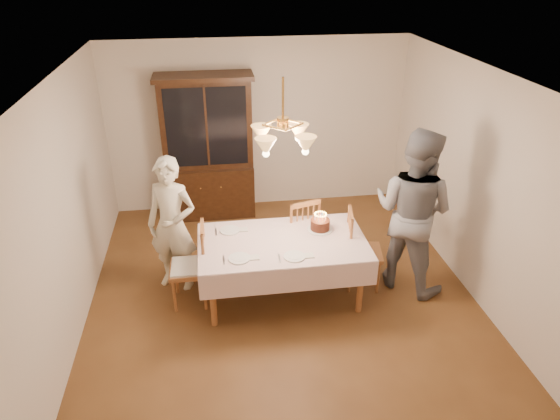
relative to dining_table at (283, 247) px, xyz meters
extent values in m
plane|color=#583519|center=(0.00, 0.00, -0.68)|extent=(5.00, 5.00, 0.00)
plane|color=white|center=(0.00, 0.00, 1.92)|extent=(5.00, 5.00, 0.00)
plane|color=beige|center=(0.00, 2.50, 0.62)|extent=(4.50, 0.00, 4.50)
plane|color=beige|center=(0.00, -2.50, 0.62)|extent=(4.50, 0.00, 4.50)
plane|color=beige|center=(-2.25, 0.00, 0.62)|extent=(0.00, 5.00, 5.00)
plane|color=beige|center=(2.25, 0.00, 0.62)|extent=(0.00, 5.00, 5.00)
cube|color=brown|center=(0.00, 0.00, 0.05)|extent=(1.80, 1.00, 0.04)
cube|color=#F0E1D0|center=(0.00, 0.00, 0.07)|extent=(1.90, 1.10, 0.01)
cylinder|color=brown|center=(-0.82, -0.42, -0.33)|extent=(0.07, 0.07, 0.71)
cylinder|color=brown|center=(0.82, -0.42, -0.33)|extent=(0.07, 0.07, 0.71)
cylinder|color=brown|center=(-0.82, 0.42, -0.33)|extent=(0.07, 0.07, 0.71)
cylinder|color=brown|center=(0.82, 0.42, -0.33)|extent=(0.07, 0.07, 0.71)
cube|color=black|center=(-0.78, 2.23, -0.28)|extent=(1.30, 0.50, 0.80)
cube|color=black|center=(-0.78, 2.28, 0.77)|extent=(1.30, 0.40, 1.30)
cube|color=black|center=(-0.78, 2.08, 0.77)|extent=(1.14, 0.01, 1.14)
cube|color=black|center=(-0.78, 2.23, 1.45)|extent=(1.38, 0.54, 0.06)
cube|color=brown|center=(0.30, 0.64, -0.23)|extent=(0.54, 0.53, 0.05)
cube|color=brown|center=(0.35, 0.46, 0.29)|extent=(0.39, 0.14, 0.06)
cylinder|color=brown|center=(0.42, 0.85, -0.47)|extent=(0.04, 0.04, 0.43)
cylinder|color=brown|center=(0.08, 0.75, -0.47)|extent=(0.04, 0.04, 0.43)
cylinder|color=brown|center=(0.52, 0.52, -0.47)|extent=(0.04, 0.04, 0.43)
cylinder|color=brown|center=(0.17, 0.43, -0.47)|extent=(0.04, 0.04, 0.43)
cube|color=brown|center=(-1.08, 0.05, -0.23)|extent=(0.43, 0.45, 0.05)
cube|color=brown|center=(-0.89, 0.05, 0.29)|extent=(0.04, 0.40, 0.06)
cylinder|color=brown|center=(-1.25, 0.23, -0.47)|extent=(0.04, 0.04, 0.43)
cylinder|color=brown|center=(-1.25, -0.13, -0.47)|extent=(0.04, 0.04, 0.43)
cylinder|color=brown|center=(-0.91, 0.23, -0.47)|extent=(0.04, 0.04, 0.43)
cylinder|color=brown|center=(-0.91, -0.13, -0.47)|extent=(0.04, 0.04, 0.43)
cube|color=beige|center=(-1.08, 0.05, -0.20)|extent=(0.39, 0.41, 0.03)
cube|color=brown|center=(1.01, 0.09, -0.23)|extent=(0.50, 0.51, 0.05)
cube|color=brown|center=(0.82, 0.13, 0.29)|extent=(0.11, 0.40, 0.06)
cylinder|color=brown|center=(1.14, -0.11, -0.47)|extent=(0.04, 0.04, 0.43)
cylinder|color=brown|center=(1.21, 0.24, -0.47)|extent=(0.04, 0.04, 0.43)
cylinder|color=brown|center=(0.80, -0.05, -0.47)|extent=(0.04, 0.04, 0.43)
cylinder|color=brown|center=(0.87, 0.30, -0.47)|extent=(0.04, 0.04, 0.43)
imported|color=#F0E8CA|center=(-1.24, 0.42, 0.15)|extent=(0.71, 0.60, 1.66)
imported|color=slate|center=(1.53, 0.05, 0.31)|extent=(1.21, 1.22, 2.00)
cylinder|color=white|center=(0.47, 0.18, 0.08)|extent=(0.30, 0.30, 0.01)
cylinder|color=#34150B|center=(0.47, 0.18, 0.15)|extent=(0.22, 0.22, 0.12)
cylinder|color=#598CD8|center=(0.54, 0.18, 0.25)|extent=(0.01, 0.01, 0.07)
sphere|color=#FFB23F|center=(0.54, 0.18, 0.29)|extent=(0.01, 0.01, 0.01)
cylinder|color=pink|center=(0.54, 0.21, 0.25)|extent=(0.01, 0.01, 0.07)
sphere|color=#FFB23F|center=(0.54, 0.21, 0.29)|extent=(0.01, 0.01, 0.01)
cylinder|color=#EACC66|center=(0.52, 0.23, 0.25)|extent=(0.01, 0.01, 0.07)
sphere|color=#FFB23F|center=(0.52, 0.23, 0.29)|extent=(0.01, 0.01, 0.01)
cylinder|color=#598CD8|center=(0.51, 0.24, 0.25)|extent=(0.01, 0.01, 0.07)
sphere|color=#FFB23F|center=(0.51, 0.24, 0.29)|extent=(0.01, 0.01, 0.01)
cylinder|color=pink|center=(0.48, 0.25, 0.25)|extent=(0.01, 0.01, 0.07)
sphere|color=#FFB23F|center=(0.48, 0.25, 0.29)|extent=(0.01, 0.01, 0.01)
cylinder|color=#EACC66|center=(0.46, 0.25, 0.25)|extent=(0.01, 0.01, 0.07)
sphere|color=#FFB23F|center=(0.46, 0.25, 0.29)|extent=(0.01, 0.01, 0.01)
cylinder|color=#598CD8|center=(0.44, 0.24, 0.25)|extent=(0.01, 0.01, 0.07)
sphere|color=#FFB23F|center=(0.44, 0.24, 0.29)|extent=(0.01, 0.01, 0.01)
cylinder|color=pink|center=(0.42, 0.23, 0.25)|extent=(0.01, 0.01, 0.07)
sphere|color=#FFB23F|center=(0.42, 0.23, 0.29)|extent=(0.01, 0.01, 0.01)
cylinder|color=#EACC66|center=(0.41, 0.21, 0.25)|extent=(0.01, 0.01, 0.07)
sphere|color=#FFB23F|center=(0.41, 0.21, 0.29)|extent=(0.01, 0.01, 0.01)
cylinder|color=#598CD8|center=(0.41, 0.18, 0.25)|extent=(0.01, 0.01, 0.07)
sphere|color=#FFB23F|center=(0.41, 0.18, 0.29)|extent=(0.01, 0.01, 0.01)
cylinder|color=pink|center=(0.41, 0.16, 0.25)|extent=(0.01, 0.01, 0.07)
sphere|color=#FFB23F|center=(0.41, 0.16, 0.29)|extent=(0.01, 0.01, 0.01)
cylinder|color=#EACC66|center=(0.42, 0.14, 0.25)|extent=(0.01, 0.01, 0.07)
sphere|color=#FFB23F|center=(0.42, 0.14, 0.29)|extent=(0.01, 0.01, 0.01)
cylinder|color=#598CD8|center=(0.44, 0.13, 0.25)|extent=(0.01, 0.01, 0.07)
sphere|color=#FFB23F|center=(0.44, 0.13, 0.29)|extent=(0.01, 0.01, 0.01)
cylinder|color=pink|center=(0.46, 0.12, 0.25)|extent=(0.01, 0.01, 0.07)
sphere|color=#FFB23F|center=(0.46, 0.12, 0.29)|extent=(0.01, 0.01, 0.01)
cylinder|color=#EACC66|center=(0.48, 0.12, 0.25)|extent=(0.01, 0.01, 0.07)
sphere|color=#FFB23F|center=(0.48, 0.12, 0.29)|extent=(0.01, 0.01, 0.01)
cylinder|color=#598CD8|center=(0.51, 0.13, 0.25)|extent=(0.01, 0.01, 0.07)
sphere|color=#FFB23F|center=(0.51, 0.13, 0.29)|extent=(0.01, 0.01, 0.01)
cylinder|color=pink|center=(0.52, 0.14, 0.25)|extent=(0.01, 0.01, 0.07)
sphere|color=#FFB23F|center=(0.52, 0.14, 0.29)|extent=(0.01, 0.01, 0.01)
cylinder|color=#EACC66|center=(0.54, 0.16, 0.25)|extent=(0.01, 0.01, 0.07)
sphere|color=#FFB23F|center=(0.54, 0.16, 0.29)|extent=(0.01, 0.01, 0.01)
cylinder|color=white|center=(-0.51, -0.30, 0.08)|extent=(0.24, 0.24, 0.02)
cube|color=silver|center=(-0.68, -0.30, 0.08)|extent=(0.01, 0.16, 0.01)
cube|color=beige|center=(-0.35, -0.30, 0.08)|extent=(0.10, 0.10, 0.01)
cylinder|color=white|center=(0.08, -0.35, 0.08)|extent=(0.23, 0.23, 0.02)
cube|color=silver|center=(-0.09, -0.35, 0.08)|extent=(0.01, 0.16, 0.01)
cube|color=beige|center=(0.24, -0.35, 0.08)|extent=(0.10, 0.10, 0.01)
cylinder|color=white|center=(-0.58, 0.31, 0.08)|extent=(0.23, 0.23, 0.02)
cube|color=silver|center=(-0.74, 0.31, 0.08)|extent=(0.01, 0.16, 0.01)
cube|color=beige|center=(-0.42, 0.31, 0.08)|extent=(0.10, 0.10, 0.01)
cylinder|color=#BF8C3F|center=(0.00, 0.00, 1.72)|extent=(0.02, 0.02, 0.40)
cylinder|color=#BF8C3F|center=(0.00, 0.00, 1.47)|extent=(0.12, 0.12, 0.10)
cone|color=#D8994C|center=(0.20, 0.20, 1.29)|extent=(0.22, 0.22, 0.18)
sphere|color=#FFD899|center=(0.20, 0.20, 1.22)|extent=(0.07, 0.07, 0.07)
cone|color=#D8994C|center=(-0.20, 0.20, 1.29)|extent=(0.22, 0.22, 0.18)
sphere|color=#FFD899|center=(-0.20, 0.20, 1.22)|extent=(0.07, 0.07, 0.07)
cone|color=#D8994C|center=(-0.20, -0.20, 1.29)|extent=(0.22, 0.22, 0.18)
sphere|color=#FFD899|center=(-0.20, -0.20, 1.22)|extent=(0.07, 0.07, 0.07)
cone|color=#D8994C|center=(0.20, -0.20, 1.29)|extent=(0.22, 0.22, 0.18)
sphere|color=#FFD899|center=(0.20, -0.20, 1.22)|extent=(0.07, 0.07, 0.07)
camera|label=1|loc=(-0.72, -4.78, 3.01)|focal=32.00mm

